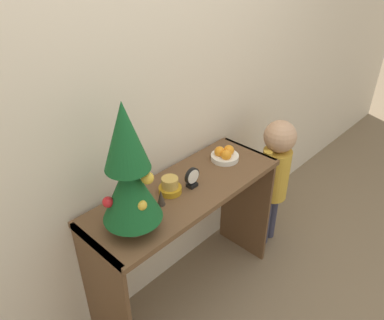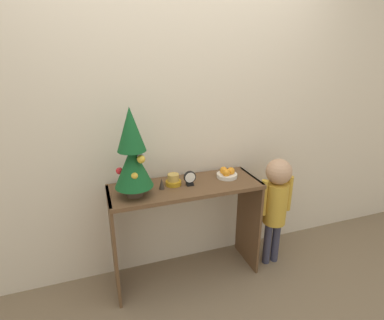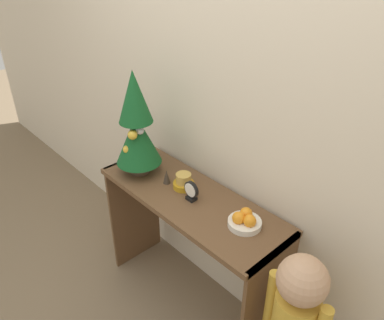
% 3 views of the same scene
% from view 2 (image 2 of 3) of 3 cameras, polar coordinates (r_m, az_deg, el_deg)
% --- Properties ---
extents(ground_plane, '(12.00, 12.00, 0.00)m').
position_cam_2_polar(ground_plane, '(2.54, 0.49, -23.66)').
color(ground_plane, '#7A664C').
extents(back_wall, '(7.00, 0.05, 2.50)m').
position_cam_2_polar(back_wall, '(2.34, -3.24, 7.41)').
color(back_wall, beige).
rests_on(back_wall, ground_plane).
extents(console_table, '(1.14, 0.42, 0.82)m').
position_cam_2_polar(console_table, '(2.34, -1.19, -9.21)').
color(console_table, brown).
rests_on(console_table, ground_plane).
extents(mini_tree, '(0.26, 0.26, 0.62)m').
position_cam_2_polar(mini_tree, '(2.02, -11.30, 0.99)').
color(mini_tree, '#4C3828').
rests_on(mini_tree, console_table).
extents(fruit_bowl, '(0.16, 0.16, 0.08)m').
position_cam_2_polar(fruit_bowl, '(2.39, 6.67, -2.59)').
color(fruit_bowl, silver).
rests_on(fruit_bowl, console_table).
extents(singing_bowl, '(0.12, 0.12, 0.09)m').
position_cam_2_polar(singing_bowl, '(2.24, -3.57, -3.89)').
color(singing_bowl, '#B78419').
rests_on(singing_bowl, console_table).
extents(desk_clock, '(0.09, 0.04, 0.11)m').
position_cam_2_polar(desk_clock, '(2.22, -0.42, -3.54)').
color(desk_clock, black).
rests_on(desk_clock, console_table).
extents(figurine, '(0.04, 0.04, 0.08)m').
position_cam_2_polar(figurine, '(2.18, -5.79, -4.48)').
color(figurine, '#382D23').
rests_on(figurine, console_table).
extents(child_figure, '(0.29, 0.21, 0.96)m').
position_cam_2_polar(child_figure, '(2.57, 15.73, -6.93)').
color(child_figure, '#38384C').
rests_on(child_figure, ground_plane).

